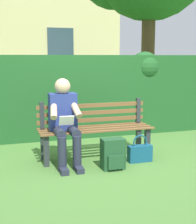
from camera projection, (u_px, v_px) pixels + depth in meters
ground at (96, 158)px, 4.80m from camera, size 60.00×60.00×0.00m
park_bench at (95, 128)px, 4.79m from camera, size 1.67×0.47×0.84m
person_seated at (65, 119)px, 4.45m from camera, size 0.44×0.73×1.19m
hedge_backdrop at (63, 95)px, 6.02m from camera, size 5.42×0.72×1.58m
backpack at (113, 154)px, 4.30m from camera, size 0.30×0.27×0.41m
handbag at (140, 153)px, 4.61m from camera, size 0.34×0.13×0.39m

